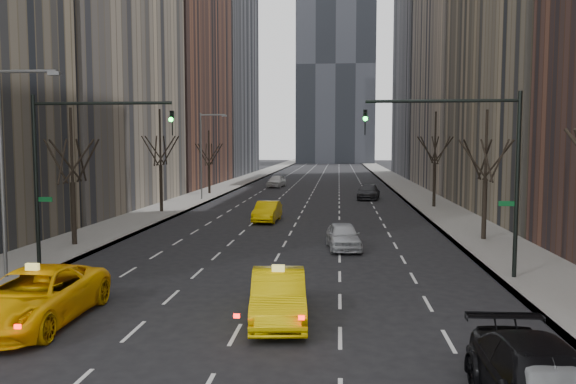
# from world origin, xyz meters

# --- Properties ---
(sidewalk_left) EXTENTS (4.50, 320.00, 0.15)m
(sidewalk_left) POSITION_xyz_m (-12.25, 70.00, 0.07)
(sidewalk_left) COLOR slate
(sidewalk_left) RESTS_ON ground
(sidewalk_right) EXTENTS (4.50, 320.00, 0.15)m
(sidewalk_right) POSITION_xyz_m (12.25, 70.00, 0.07)
(sidewalk_right) COLOR slate
(sidewalk_right) RESTS_ON ground
(bld_left_far) EXTENTS (14.00, 28.00, 44.00)m
(bld_left_far) POSITION_xyz_m (-21.50, 66.00, 22.00)
(bld_left_far) COLOR brown
(bld_left_far) RESTS_ON ground
(bld_left_deep) EXTENTS (14.00, 30.00, 60.00)m
(bld_left_deep) POSITION_xyz_m (-21.50, 96.00, 30.00)
(bld_left_deep) COLOR slate
(bld_left_deep) RESTS_ON ground
(bld_right_deep) EXTENTS (14.00, 30.00, 58.00)m
(bld_right_deep) POSITION_xyz_m (21.50, 95.00, 29.00)
(bld_right_deep) COLOR slate
(bld_right_deep) RESTS_ON ground
(tree_lw_b) EXTENTS (3.36, 3.50, 7.82)m
(tree_lw_b) POSITION_xyz_m (-12.00, 18.00, 3.72)
(tree_lw_b) COLOR black
(tree_lw_b) RESTS_ON ground
(tree_lw_c) EXTENTS (3.36, 3.50, 8.74)m
(tree_lw_c) POSITION_xyz_m (-12.00, 34.00, 4.04)
(tree_lw_c) COLOR black
(tree_lw_c) RESTS_ON ground
(tree_lw_d) EXTENTS (3.36, 3.50, 7.36)m
(tree_lw_d) POSITION_xyz_m (-12.00, 52.00, 3.56)
(tree_lw_d) COLOR black
(tree_lw_d) RESTS_ON ground
(tree_rw_b) EXTENTS (3.36, 3.50, 7.82)m
(tree_rw_b) POSITION_xyz_m (12.00, 22.00, 3.72)
(tree_rw_b) COLOR black
(tree_rw_b) RESTS_ON ground
(tree_rw_c) EXTENTS (3.36, 3.50, 8.74)m
(tree_rw_c) POSITION_xyz_m (12.00, 40.00, 4.04)
(tree_rw_c) COLOR black
(tree_rw_c) RESTS_ON ground
(traffic_mast_left) EXTENTS (6.69, 0.39, 8.00)m
(traffic_mast_left) POSITION_xyz_m (-9.11, 12.00, 5.49)
(traffic_mast_left) COLOR black
(traffic_mast_left) RESTS_ON ground
(traffic_mast_right) EXTENTS (6.69, 0.39, 8.00)m
(traffic_mast_right) POSITION_xyz_m (9.11, 12.00, 5.49)
(traffic_mast_right) COLOR black
(traffic_mast_right) RESTS_ON ground
(streetlight_near) EXTENTS (2.83, 0.22, 9.00)m
(streetlight_near) POSITION_xyz_m (-10.84, 10.00, 5.62)
(streetlight_near) COLOR slate
(streetlight_near) RESTS_ON ground
(streetlight_far) EXTENTS (2.83, 0.22, 9.00)m
(streetlight_far) POSITION_xyz_m (-10.84, 45.00, 5.62)
(streetlight_far) COLOR slate
(streetlight_far) RESTS_ON ground
(taxi_suv) EXTENTS (3.08, 6.51, 1.79)m
(taxi_suv) POSITION_xyz_m (-6.78, 4.46, 0.90)
(taxi_suv) COLOR #FFB905
(taxi_suv) RESTS_ON ground
(taxi_sedan) EXTENTS (2.29, 5.23, 1.67)m
(taxi_sedan) POSITION_xyz_m (1.19, 5.52, 0.84)
(taxi_sedan) COLOR #D9B504
(taxi_sedan) RESTS_ON ground
(silver_sedan_ahead) EXTENTS (2.21, 4.52, 1.48)m
(silver_sedan_ahead) POSITION_xyz_m (3.45, 18.69, 0.74)
(silver_sedan_ahead) COLOR #AEB1B7
(silver_sedan_ahead) RESTS_ON ground
(far_taxi) EXTENTS (1.87, 4.75, 1.54)m
(far_taxi) POSITION_xyz_m (-2.25, 29.53, 0.77)
(far_taxi) COLOR yellow
(far_taxi) RESTS_ON ground
(far_suv_grey) EXTENTS (2.88, 5.57, 1.54)m
(far_suv_grey) POSITION_xyz_m (6.40, 47.96, 0.77)
(far_suv_grey) COLOR #292A2E
(far_suv_grey) RESTS_ON ground
(far_car_white) EXTENTS (2.54, 5.10, 1.67)m
(far_car_white) POSITION_xyz_m (-5.38, 63.94, 0.83)
(far_car_white) COLOR white
(far_car_white) RESTS_ON ground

